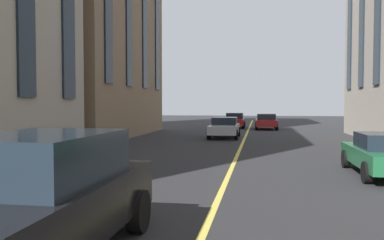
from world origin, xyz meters
name	(u,v)px	position (x,y,z in m)	size (l,w,h in m)	color
lane_centre_line	(234,163)	(20.00, 0.00, 0.00)	(80.00, 0.16, 0.01)	#D8C64C
car_black_trailing	(44,196)	(9.70, 2.10, 0.97)	(4.70, 2.14, 1.88)	black
car_red_far	(266,121)	(41.00, -1.54, 0.70)	(4.40, 1.95, 1.37)	#B21E1E
car_red_parked_a	(235,120)	(42.47, 1.35, 0.70)	(3.90, 1.89, 1.40)	#B21E1E
car_silver_near	(224,127)	(31.38, 1.35, 0.70)	(4.40, 1.95, 1.37)	#B7BABF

